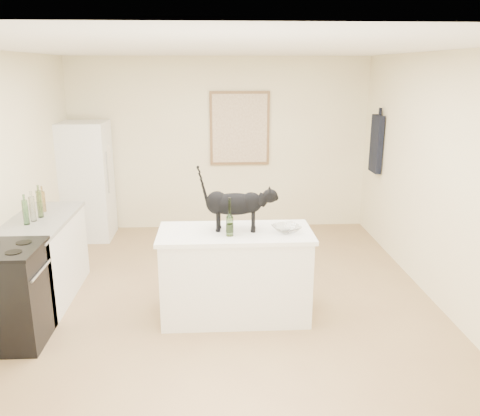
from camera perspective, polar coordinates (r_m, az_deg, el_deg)
name	(u,v)px	position (r m, az deg, el deg)	size (l,w,h in m)	color
floor	(225,306)	(5.33, -1.73, -11.24)	(5.50, 5.50, 0.00)	#A28456
ceiling	(223,48)	(4.75, -2.00, 17.95)	(5.50, 5.50, 0.00)	white
wall_back	(220,145)	(7.58, -2.34, 7.30)	(4.50, 4.50, 0.00)	#F3EBBC
wall_front	(238,327)	(2.29, -0.24, -13.62)	(4.50, 4.50, 0.00)	#F3EBBC
wall_right	(446,184)	(5.41, 22.74, 2.60)	(5.50, 5.50, 0.00)	#F3EBBC
island_base	(235,276)	(4.97, -0.55, -7.85)	(1.44, 0.67, 0.86)	white
island_top	(235,233)	(4.80, -0.56, -2.93)	(1.50, 0.70, 0.04)	white
left_cabinets	(43,261)	(5.73, -21.84, -5.73)	(0.60, 1.40, 0.86)	white
left_countertop	(38,221)	(5.59, -22.31, -1.42)	(0.62, 1.44, 0.04)	gray
stove	(9,297)	(4.95, -25.11, -9.28)	(0.60, 0.60, 0.90)	black
fridge	(86,181)	(7.50, -17.34, 3.00)	(0.68, 0.68, 1.70)	white
artwork_frame	(240,128)	(7.52, -0.04, 9.18)	(0.90, 0.03, 1.10)	brown
artwork_canvas	(240,129)	(7.51, -0.03, 9.16)	(0.82, 0.00, 1.02)	beige
hanging_garment	(376,144)	(7.24, 15.49, 7.14)	(0.08, 0.34, 0.80)	black
black_cat	(235,207)	(4.76, -0.63, 0.13)	(0.68, 0.20, 0.48)	black
wine_bottle	(230,219)	(4.62, -1.20, -1.31)	(0.07, 0.07, 0.33)	#375F26
glass_bowl	(286,229)	(4.79, 5.38, -2.41)	(0.26, 0.26, 0.06)	silver
fridge_paper	(108,152)	(7.32, -15.02, 6.26)	(0.01, 0.16, 0.20)	white
counter_bottle_cluster	(35,207)	(5.58, -22.60, 0.12)	(0.12, 0.52, 0.29)	#1F5B25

